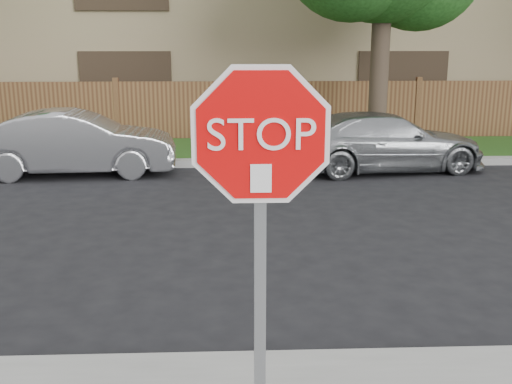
{
  "coord_description": "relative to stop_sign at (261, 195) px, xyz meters",
  "views": [
    {
      "loc": [
        -0.99,
        -4.53,
        2.62
      ],
      "look_at": [
        -0.84,
        -0.9,
        1.7
      ],
      "focal_mm": 42.0,
      "sensor_mm": 36.0,
      "label": 1
    }
  ],
  "objects": [
    {
      "name": "stop_sign",
      "position": [
        0.0,
        0.0,
        0.0
      ],
      "size": [
        1.01,
        0.13,
        2.55
      ],
      "color": "gray",
      "rests_on": "sidewalk_near"
    },
    {
      "name": "grass_strip",
      "position": [
        0.84,
        11.28,
        -1.77
      ],
      "size": [
        70.0,
        3.0,
        0.12
      ],
      "primitive_type": "cube",
      "color": "#1E4714",
      "rests_on": "ground"
    },
    {
      "name": "sedan_right",
      "position": [
        3.0,
        9.06,
        -1.23
      ],
      "size": [
        4.35,
        2.25,
        1.21
      ],
      "primitive_type": "imported",
      "rotation": [
        0.0,
        0.0,
        1.71
      ],
      "color": "#999DA0",
      "rests_on": "ground"
    },
    {
      "name": "apartment_building",
      "position": [
        0.84,
        18.48,
        1.7
      ],
      "size": [
        35.2,
        9.2,
        7.2
      ],
      "color": "#9C8B61",
      "rests_on": "ground"
    },
    {
      "name": "far_curb",
      "position": [
        0.84,
        9.63,
        -1.75
      ],
      "size": [
        70.0,
        0.3,
        0.15
      ],
      "primitive_type": "cube",
      "color": "gray",
      "rests_on": "ground"
    },
    {
      "name": "ground",
      "position": [
        0.84,
        1.48,
        -1.83
      ],
      "size": [
        90.0,
        90.0,
        0.0
      ],
      "primitive_type": "plane",
      "color": "black",
      "rests_on": "ground"
    },
    {
      "name": "sedan_left",
      "position": [
        -3.25,
        8.91,
        -1.18
      ],
      "size": [
        4.0,
        1.64,
        1.29
      ],
      "primitive_type": "imported",
      "rotation": [
        0.0,
        0.0,
        1.64
      ],
      "color": "#A6A7AB",
      "rests_on": "ground"
    },
    {
      "name": "fence",
      "position": [
        0.84,
        12.88,
        -1.03
      ],
      "size": [
        70.0,
        0.12,
        1.6
      ],
      "primitive_type": "cube",
      "color": "#512F1C",
      "rests_on": "ground"
    }
  ]
}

